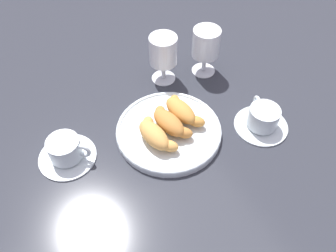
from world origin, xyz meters
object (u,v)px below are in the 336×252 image
croissant_small (169,123)px  juice_glass_right (163,52)px  croissant_extra (182,111)px  juice_glass_left (206,45)px  pastry_plate (168,131)px  croissant_large (155,135)px  coffee_cup_far (262,119)px  coffee_cup_near (66,151)px

croissant_small → juice_glass_right: 0.21m
croissant_extra → croissant_small: bearing=-69.9°
croissant_small → juice_glass_left: bearing=128.7°
croissant_extra → juice_glass_left: juice_glass_left is taller
pastry_plate → croissant_small: bearing=102.4°
croissant_large → juice_glass_right: 0.25m
juice_glass_right → croissant_small: bearing=-23.8°
croissant_extra → coffee_cup_far: 0.20m
croissant_extra → juice_glass_right: bearing=168.1°
juice_glass_left → croissant_large: bearing=-54.2°
pastry_plate → croissant_extra: bearing=109.7°
croissant_extra → coffee_cup_far: (0.11, 0.17, -0.01)m
pastry_plate → coffee_cup_far: coffee_cup_far is taller
pastry_plate → croissant_large: (0.02, -0.04, 0.03)m
coffee_cup_far → croissant_large: bearing=-105.1°
croissant_large → juice_glass_right: size_ratio=0.97×
juice_glass_right → croissant_extra: bearing=-11.9°
croissant_small → croissant_extra: 0.05m
croissant_extra → coffee_cup_near: size_ratio=0.99×
pastry_plate → juice_glass_right: juice_glass_right is taller
coffee_cup_far → coffee_cup_near: bearing=-106.3°
croissant_small → coffee_cup_near: 0.25m
pastry_plate → coffee_cup_near: 0.25m
croissant_extra → juice_glass_right: size_ratio=0.97×
coffee_cup_far → juice_glass_left: 0.26m
croissant_small → croissant_extra: size_ratio=0.99×
juice_glass_left → juice_glass_right: 0.12m
coffee_cup_near → pastry_plate: bearing=79.0°
croissant_extra → juice_glass_right: (-0.17, 0.04, 0.05)m
croissant_extra → juice_glass_right: juice_glass_right is taller
croissant_extra → pastry_plate: bearing=-70.3°
croissant_small → croissant_extra: same height
coffee_cup_near → juice_glass_right: 0.36m
pastry_plate → coffee_cup_near: bearing=-101.0°
coffee_cup_far → croissant_extra: bearing=-121.8°
juice_glass_left → croissant_small: bearing=-51.3°
croissant_small → coffee_cup_far: size_ratio=0.98×
coffee_cup_far → juice_glass_right: size_ratio=0.97×
pastry_plate → juice_glass_right: bearing=155.5°
pastry_plate → juice_glass_left: bearing=128.4°
croissant_small → juice_glass_left: juice_glass_left is taller
juice_glass_left → pastry_plate: bearing=-51.6°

